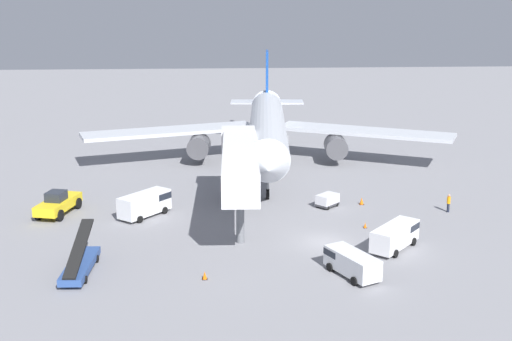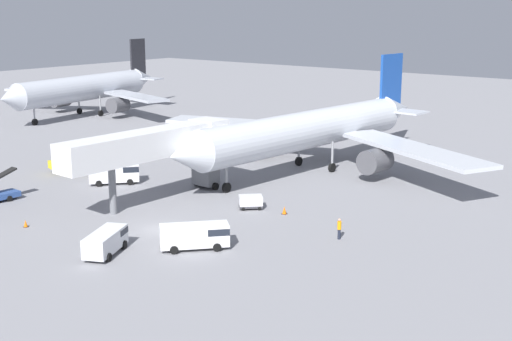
{
  "view_description": "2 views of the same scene",
  "coord_description": "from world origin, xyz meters",
  "px_view_note": "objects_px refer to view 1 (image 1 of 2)",
  "views": [
    {
      "loc": [
        -9.64,
        -52.65,
        20.21
      ],
      "look_at": [
        -4.91,
        15.6,
        2.46
      ],
      "focal_mm": 46.18,
      "sensor_mm": 36.0,
      "label": 1
    },
    {
      "loc": [
        42.47,
        -40.81,
        19.23
      ],
      "look_at": [
        -2.02,
        15.83,
        2.17
      ],
      "focal_mm": 48.71,
      "sensor_mm": 36.0,
      "label": 2
    }
  ],
  "objects_px": {
    "service_van_near_left": "(396,235)",
    "baggage_cart_mid_right": "(327,200)",
    "safety_cone_charlie": "(365,225)",
    "service_van_outer_left": "(146,203)",
    "safety_cone_bravo": "(362,201)",
    "jet_bridge": "(239,162)",
    "safety_cone_alpha": "(205,275)",
    "airplane_at_gate": "(267,127)",
    "ground_crew_worker_foreground": "(449,203)",
    "service_van_near_right": "(351,262)",
    "belt_loader_truck": "(80,263)",
    "pushback_tug": "(58,203)"
  },
  "relations": [
    {
      "from": "jet_bridge",
      "to": "safety_cone_alpha",
      "type": "bearing_deg",
      "value": -103.46
    },
    {
      "from": "service_van_outer_left",
      "to": "safety_cone_alpha",
      "type": "bearing_deg",
      "value": -69.56
    },
    {
      "from": "service_van_near_right",
      "to": "safety_cone_bravo",
      "type": "distance_m",
      "value": 18.2
    },
    {
      "from": "belt_loader_truck",
      "to": "safety_cone_alpha",
      "type": "relative_size",
      "value": 10.76
    },
    {
      "from": "jet_bridge",
      "to": "service_van_near_left",
      "type": "distance_m",
      "value": 15.77
    },
    {
      "from": "safety_cone_bravo",
      "to": "jet_bridge",
      "type": "bearing_deg",
      "value": -162.0
    },
    {
      "from": "belt_loader_truck",
      "to": "baggage_cart_mid_right",
      "type": "relative_size",
      "value": 2.6
    },
    {
      "from": "service_van_outer_left",
      "to": "safety_cone_charlie",
      "type": "xyz_separation_m",
      "value": [
        20.32,
        -4.92,
        -1.04
      ]
    },
    {
      "from": "service_van_near_right",
      "to": "ground_crew_worker_foreground",
      "type": "xyz_separation_m",
      "value": [
        12.76,
        14.48,
        -0.1
      ]
    },
    {
      "from": "safety_cone_charlie",
      "to": "airplane_at_gate",
      "type": "bearing_deg",
      "value": 105.94
    },
    {
      "from": "service_van_near_left",
      "to": "service_van_near_right",
      "type": "xyz_separation_m",
      "value": [
        -4.91,
        -5.26,
        -0.11
      ]
    },
    {
      "from": "baggage_cart_mid_right",
      "to": "safety_cone_charlie",
      "type": "xyz_separation_m",
      "value": [
        2.37,
        -6.5,
        -0.48
      ]
    },
    {
      "from": "jet_bridge",
      "to": "pushback_tug",
      "type": "height_order",
      "value": "jet_bridge"
    },
    {
      "from": "safety_cone_alpha",
      "to": "airplane_at_gate",
      "type": "bearing_deg",
      "value": 77.54
    },
    {
      "from": "pushback_tug",
      "to": "baggage_cart_mid_right",
      "type": "height_order",
      "value": "pushback_tug"
    },
    {
      "from": "belt_loader_truck",
      "to": "safety_cone_charlie",
      "type": "distance_m",
      "value": 25.57
    },
    {
      "from": "pushback_tug",
      "to": "service_van_near_left",
      "type": "height_order",
      "value": "pushback_tug"
    },
    {
      "from": "belt_loader_truck",
      "to": "safety_cone_bravo",
      "type": "distance_m",
      "value": 29.8
    },
    {
      "from": "service_van_near_right",
      "to": "safety_cone_charlie",
      "type": "relative_size",
      "value": 10.06
    },
    {
      "from": "service_van_outer_left",
      "to": "service_van_near_right",
      "type": "xyz_separation_m",
      "value": [
        16.76,
        -15.38,
        -0.22
      ]
    },
    {
      "from": "safety_cone_alpha",
      "to": "safety_cone_charlie",
      "type": "bearing_deg",
      "value": 35.64
    },
    {
      "from": "baggage_cart_mid_right",
      "to": "service_van_near_right",
      "type": "bearing_deg",
      "value": -94.01
    },
    {
      "from": "safety_cone_bravo",
      "to": "safety_cone_charlie",
      "type": "height_order",
      "value": "safety_cone_bravo"
    },
    {
      "from": "airplane_at_gate",
      "to": "safety_cone_charlie",
      "type": "xyz_separation_m",
      "value": [
        6.93,
        -24.24,
        -4.61
      ]
    },
    {
      "from": "service_van_near_left",
      "to": "airplane_at_gate",
      "type": "bearing_deg",
      "value": 105.69
    },
    {
      "from": "safety_cone_charlie",
      "to": "ground_crew_worker_foreground",
      "type": "bearing_deg",
      "value": 23.61
    },
    {
      "from": "jet_bridge",
      "to": "safety_cone_bravo",
      "type": "height_order",
      "value": "jet_bridge"
    },
    {
      "from": "baggage_cart_mid_right",
      "to": "safety_cone_alpha",
      "type": "height_order",
      "value": "baggage_cart_mid_right"
    },
    {
      "from": "pushback_tug",
      "to": "safety_cone_bravo",
      "type": "height_order",
      "value": "pushback_tug"
    },
    {
      "from": "jet_bridge",
      "to": "baggage_cart_mid_right",
      "type": "bearing_deg",
      "value": 21.42
    },
    {
      "from": "service_van_outer_left",
      "to": "safety_cone_charlie",
      "type": "bearing_deg",
      "value": -13.6
    },
    {
      "from": "service_van_near_right",
      "to": "ground_crew_worker_foreground",
      "type": "height_order",
      "value": "service_van_near_right"
    },
    {
      "from": "belt_loader_truck",
      "to": "pushback_tug",
      "type": "bearing_deg",
      "value": 108.25
    },
    {
      "from": "airplane_at_gate",
      "to": "ground_crew_worker_foreground",
      "type": "distance_m",
      "value": 26.16
    },
    {
      "from": "pushback_tug",
      "to": "service_van_outer_left",
      "type": "bearing_deg",
      "value": -7.38
    },
    {
      "from": "service_van_near_left",
      "to": "safety_cone_bravo",
      "type": "height_order",
      "value": "service_van_near_left"
    },
    {
      "from": "service_van_near_left",
      "to": "service_van_near_right",
      "type": "bearing_deg",
      "value": -133.03
    },
    {
      "from": "ground_crew_worker_foreground",
      "to": "safety_cone_bravo",
      "type": "distance_m",
      "value": 8.52
    },
    {
      "from": "jet_bridge",
      "to": "service_van_near_right",
      "type": "relative_size",
      "value": 3.88
    },
    {
      "from": "belt_loader_truck",
      "to": "service_van_outer_left",
      "type": "relative_size",
      "value": 1.25
    },
    {
      "from": "safety_cone_bravo",
      "to": "belt_loader_truck",
      "type": "bearing_deg",
      "value": -148.34
    },
    {
      "from": "safety_cone_charlie",
      "to": "safety_cone_bravo",
      "type": "bearing_deg",
      "value": 79.8
    },
    {
      "from": "service_van_outer_left",
      "to": "safety_cone_bravo",
      "type": "relative_size",
      "value": 7.32
    },
    {
      "from": "service_van_outer_left",
      "to": "safety_cone_charlie",
      "type": "relative_size",
      "value": 10.55
    },
    {
      "from": "airplane_at_gate",
      "to": "belt_loader_truck",
      "type": "height_order",
      "value": "airplane_at_gate"
    },
    {
      "from": "ground_crew_worker_foreground",
      "to": "airplane_at_gate",
      "type": "bearing_deg",
      "value": 128.57
    },
    {
      "from": "service_van_near_left",
      "to": "baggage_cart_mid_right",
      "type": "relative_size",
      "value": 2.07
    },
    {
      "from": "service_van_outer_left",
      "to": "ground_crew_worker_foreground",
      "type": "xyz_separation_m",
      "value": [
        29.53,
        -0.9,
        -0.33
      ]
    },
    {
      "from": "ground_crew_worker_foreground",
      "to": "belt_loader_truck",
      "type": "bearing_deg",
      "value": -159.29
    },
    {
      "from": "ground_crew_worker_foreground",
      "to": "safety_cone_alpha",
      "type": "bearing_deg",
      "value": -148.67
    }
  ]
}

